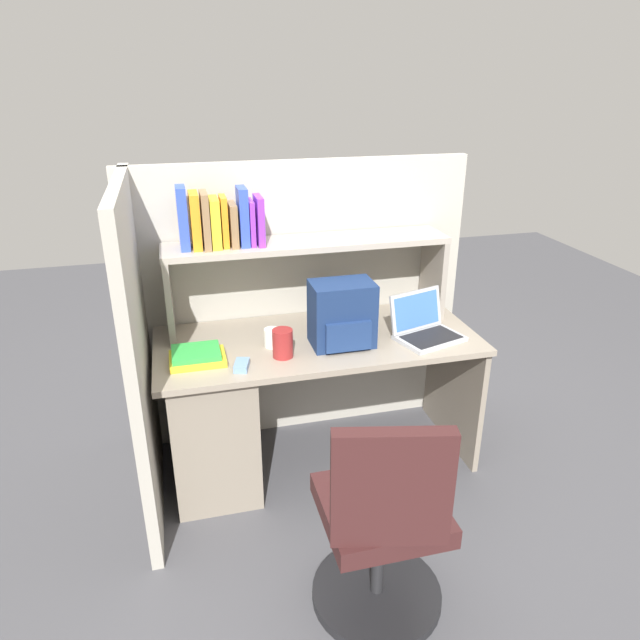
{
  "coord_description": "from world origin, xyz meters",
  "views": [
    {
      "loc": [
        -0.64,
        -2.55,
        1.96
      ],
      "look_at": [
        0.0,
        -0.05,
        0.85
      ],
      "focal_mm": 32.54,
      "sensor_mm": 36.0,
      "label": 1
    }
  ],
  "objects_px": {
    "snack_canister": "(283,343)",
    "paper_cup": "(272,338)",
    "backpack": "(342,315)",
    "office_chair": "(382,531)",
    "laptop": "(425,328)",
    "computer_mouse": "(242,365)"
  },
  "relations": [
    {
      "from": "backpack",
      "to": "office_chair",
      "type": "distance_m",
      "value": 1.03
    },
    {
      "from": "snack_canister",
      "to": "office_chair",
      "type": "distance_m",
      "value": 0.95
    },
    {
      "from": "laptop",
      "to": "backpack",
      "type": "bearing_deg",
      "value": 176.75
    },
    {
      "from": "computer_mouse",
      "to": "snack_canister",
      "type": "height_order",
      "value": "snack_canister"
    },
    {
      "from": "backpack",
      "to": "snack_canister",
      "type": "xyz_separation_m",
      "value": [
        -0.3,
        -0.06,
        -0.09
      ]
    },
    {
      "from": "snack_canister",
      "to": "paper_cup",
      "type": "bearing_deg",
      "value": 103.6
    },
    {
      "from": "computer_mouse",
      "to": "snack_canister",
      "type": "relative_size",
      "value": 0.77
    },
    {
      "from": "backpack",
      "to": "snack_canister",
      "type": "bearing_deg",
      "value": -168.94
    },
    {
      "from": "laptop",
      "to": "snack_canister",
      "type": "distance_m",
      "value": 0.73
    },
    {
      "from": "laptop",
      "to": "paper_cup",
      "type": "xyz_separation_m",
      "value": [
        -0.76,
        0.09,
        -0.0
      ]
    },
    {
      "from": "office_chair",
      "to": "snack_canister",
      "type": "bearing_deg",
      "value": -63.88
    },
    {
      "from": "backpack",
      "to": "office_chair",
      "type": "relative_size",
      "value": 0.34
    },
    {
      "from": "paper_cup",
      "to": "snack_canister",
      "type": "height_order",
      "value": "snack_canister"
    },
    {
      "from": "computer_mouse",
      "to": "office_chair",
      "type": "distance_m",
      "value": 0.94
    },
    {
      "from": "paper_cup",
      "to": "office_chair",
      "type": "bearing_deg",
      "value": -76.61
    },
    {
      "from": "paper_cup",
      "to": "snack_canister",
      "type": "relative_size",
      "value": 0.67
    },
    {
      "from": "laptop",
      "to": "snack_canister",
      "type": "xyz_separation_m",
      "value": [
        -0.73,
        -0.04,
        0.02
      ]
    },
    {
      "from": "backpack",
      "to": "paper_cup",
      "type": "relative_size",
      "value": 3.47
    },
    {
      "from": "paper_cup",
      "to": "snack_canister",
      "type": "xyz_separation_m",
      "value": [
        0.03,
        -0.12,
        0.02
      ]
    },
    {
      "from": "computer_mouse",
      "to": "paper_cup",
      "type": "relative_size",
      "value": 1.14
    },
    {
      "from": "computer_mouse",
      "to": "paper_cup",
      "type": "distance_m",
      "value": 0.26
    },
    {
      "from": "snack_canister",
      "to": "office_chair",
      "type": "bearing_deg",
      "value": -76.64
    }
  ]
}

